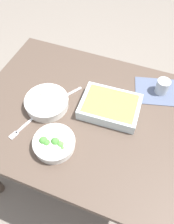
{
  "coord_description": "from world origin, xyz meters",
  "views": [
    {
      "loc": [
        -0.25,
        0.66,
        1.71
      ],
      "look_at": [
        0.0,
        0.0,
        0.74
      ],
      "focal_mm": 36.46,
      "sensor_mm": 36.0,
      "label": 1
    }
  ],
  "objects_px": {
    "broccoli_bowl": "(54,143)",
    "spoon_by_stew": "(64,96)",
    "drink_cup": "(162,87)",
    "baking_dish": "(110,106)",
    "fork_on_table": "(22,128)",
    "stew_bowl": "(47,102)"
  },
  "relations": [
    {
      "from": "stew_bowl",
      "to": "spoon_by_stew",
      "type": "relative_size",
      "value": 1.47
    },
    {
      "from": "baking_dish",
      "to": "spoon_by_stew",
      "type": "height_order",
      "value": "baking_dish"
    },
    {
      "from": "drink_cup",
      "to": "spoon_by_stew",
      "type": "height_order",
      "value": "drink_cup"
    },
    {
      "from": "broccoli_bowl",
      "to": "spoon_by_stew",
      "type": "xyz_separation_m",
      "value": [
        0.08,
        -0.29,
        -0.03
      ]
    },
    {
      "from": "baking_dish",
      "to": "fork_on_table",
      "type": "xyz_separation_m",
      "value": [
        0.37,
        0.27,
        -0.03
      ]
    },
    {
      "from": "broccoli_bowl",
      "to": "spoon_by_stew",
      "type": "relative_size",
      "value": 1.27
    },
    {
      "from": "stew_bowl",
      "to": "broccoli_bowl",
      "type": "bearing_deg",
      "value": 124.87
    },
    {
      "from": "broccoli_bowl",
      "to": "spoon_by_stew",
      "type": "bearing_deg",
      "value": -74.03
    },
    {
      "from": "broccoli_bowl",
      "to": "fork_on_table",
      "type": "xyz_separation_m",
      "value": [
        0.2,
        -0.03,
        -0.03
      ]
    },
    {
      "from": "drink_cup",
      "to": "spoon_by_stew",
      "type": "relative_size",
      "value": 0.54
    },
    {
      "from": "baking_dish",
      "to": "fork_on_table",
      "type": "height_order",
      "value": "baking_dish"
    },
    {
      "from": "stew_bowl",
      "to": "fork_on_table",
      "type": "height_order",
      "value": "stew_bowl"
    },
    {
      "from": "broccoli_bowl",
      "to": "stew_bowl",
      "type": "bearing_deg",
      "value": -55.13
    },
    {
      "from": "broccoli_bowl",
      "to": "baking_dish",
      "type": "xyz_separation_m",
      "value": [
        -0.18,
        -0.3,
        0.0
      ]
    },
    {
      "from": "baking_dish",
      "to": "spoon_by_stew",
      "type": "distance_m",
      "value": 0.26
    },
    {
      "from": "broccoli_bowl",
      "to": "drink_cup",
      "type": "bearing_deg",
      "value": -127.77
    },
    {
      "from": "stew_bowl",
      "to": "fork_on_table",
      "type": "distance_m",
      "value": 0.19
    },
    {
      "from": "spoon_by_stew",
      "to": "broccoli_bowl",
      "type": "bearing_deg",
      "value": 105.97
    },
    {
      "from": "broccoli_bowl",
      "to": "drink_cup",
      "type": "relative_size",
      "value": 2.34
    },
    {
      "from": "stew_bowl",
      "to": "fork_on_table",
      "type": "relative_size",
      "value": 1.33
    },
    {
      "from": "broccoli_bowl",
      "to": "spoon_by_stew",
      "type": "height_order",
      "value": "broccoli_bowl"
    },
    {
      "from": "broccoli_bowl",
      "to": "baking_dish",
      "type": "relative_size",
      "value": 0.64
    }
  ]
}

